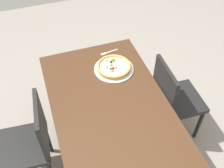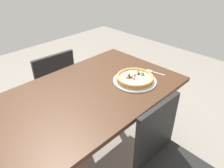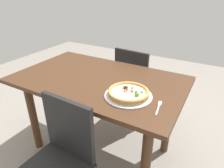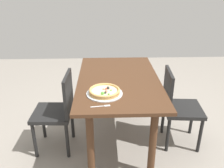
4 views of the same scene
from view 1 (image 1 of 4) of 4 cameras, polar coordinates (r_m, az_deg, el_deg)
The scene contains 7 objects.
ground_plane at distance 2.62m, azimuth -0.35°, elevation -15.12°, with size 6.00×6.00×0.00m, color gray.
dining_table at distance 2.06m, azimuth -0.43°, elevation -6.52°, with size 1.40×0.85×0.77m.
chair_near at distance 2.45m, azimuth 13.07°, elevation -2.98°, with size 0.41×0.41×0.87m.
chair_far at distance 2.22m, azimuth -17.16°, elevation -11.82°, with size 0.43×0.43×0.87m.
plate at distance 2.22m, azimuth 0.40°, elevation 3.26°, with size 0.33×0.33×0.01m, color silver.
pizza at distance 2.20m, azimuth 0.39°, elevation 3.74°, with size 0.29×0.29×0.05m.
fork at distance 2.39m, azimuth -0.87°, elevation 6.83°, with size 0.04×0.17×0.00m.
Camera 1 is at (-1.18, 0.38, 2.30)m, focal length 42.38 mm.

